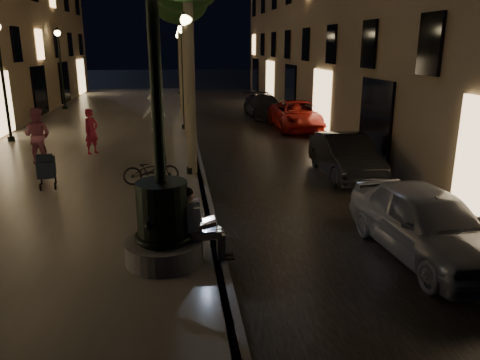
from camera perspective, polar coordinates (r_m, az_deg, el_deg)
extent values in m
plane|color=black|center=(21.27, -5.83, 5.28)|extent=(120.00, 120.00, 0.00)
cube|color=black|center=(21.57, 2.19, 5.53)|extent=(6.00, 45.00, 0.02)
cube|color=#67635B|center=(21.49, -16.60, 5.08)|extent=(8.00, 45.00, 0.20)
cube|color=#59595B|center=(21.25, -5.84, 5.55)|extent=(0.25, 45.00, 0.20)
cylinder|color=#59595B|center=(8.66, -9.21, -8.51)|extent=(1.40, 1.40, 0.40)
cylinder|color=black|center=(8.38, -9.44, -3.84)|extent=(0.90, 0.90, 1.10)
torus|color=black|center=(8.54, -9.30, -6.68)|extent=(1.04, 1.04, 0.10)
torus|color=black|center=(8.25, -9.56, -1.23)|extent=(0.89, 0.89, 0.09)
cylinder|color=black|center=(7.91, -10.16, 10.96)|extent=(0.20, 0.20, 3.20)
cube|color=gray|center=(8.54, -5.58, -6.58)|extent=(0.37, 0.25, 0.19)
cube|color=silver|center=(8.41, -6.08, -4.37)|extent=(0.47, 0.27, 0.59)
sphere|color=tan|center=(8.28, -6.37, -1.89)|extent=(0.22, 0.22, 0.22)
sphere|color=black|center=(8.27, -6.45, -1.62)|extent=(0.22, 0.22, 0.22)
cube|color=gray|center=(8.47, -3.86, -6.75)|extent=(0.48, 0.14, 0.15)
cube|color=gray|center=(8.64, -3.95, -6.27)|extent=(0.48, 0.14, 0.15)
cube|color=gray|center=(8.58, -2.29, -8.20)|extent=(0.14, 0.12, 0.49)
cube|color=gray|center=(8.75, -2.41, -7.69)|extent=(0.14, 0.12, 0.49)
cube|color=black|center=(8.69, -1.58, -9.55)|extent=(0.27, 0.10, 0.03)
cube|color=black|center=(8.86, -1.71, -9.03)|extent=(0.27, 0.10, 0.03)
cube|color=black|center=(8.52, -3.77, -5.98)|extent=(0.25, 0.34, 0.02)
cube|color=black|center=(8.47, -4.92, -5.32)|extent=(0.09, 0.34, 0.22)
cube|color=#B2D6FF|center=(8.47, -4.81, -5.31)|extent=(0.07, 0.31, 0.19)
cylinder|color=#6B604C|center=(13.94, -6.06, 10.79)|extent=(0.28, 0.28, 5.00)
cylinder|color=#6B604C|center=(19.92, -6.54, 12.51)|extent=(0.28, 0.28, 5.10)
cylinder|color=#6B604C|center=(25.91, -7.13, 13.09)|extent=(0.28, 0.28, 4.90)
ellipsoid|color=black|center=(25.97, -7.42, 20.93)|extent=(3.00, 3.00, 2.40)
cylinder|color=#6B604C|center=(31.90, -7.18, 13.91)|extent=(0.28, 0.28, 5.20)
ellipsoid|color=black|center=(31.98, -7.43, 20.55)|extent=(3.00, 3.00, 2.40)
cylinder|color=black|center=(14.36, -5.98, 1.21)|extent=(0.28, 0.28, 0.20)
cylinder|color=black|center=(13.97, -6.23, 9.56)|extent=(0.12, 0.12, 4.40)
sphere|color=#FFD88C|center=(13.90, -6.53, 18.81)|extent=(0.36, 0.36, 0.36)
cone|color=black|center=(13.91, -6.56, 19.84)|extent=(0.30, 0.30, 0.22)
cylinder|color=black|center=(22.19, -6.74, 6.49)|extent=(0.28, 0.28, 0.20)
cylinder|color=black|center=(21.94, -6.92, 11.91)|extent=(0.12, 0.12, 4.40)
sphere|color=#FFD88C|center=(21.89, -7.13, 17.79)|extent=(0.36, 0.36, 0.36)
cone|color=black|center=(21.90, -7.15, 18.44)|extent=(0.30, 0.30, 0.22)
cylinder|color=black|center=(30.11, -7.10, 9.01)|extent=(0.28, 0.28, 0.20)
cylinder|color=black|center=(29.92, -7.25, 13.00)|extent=(0.12, 0.12, 4.40)
sphere|color=#FFD88C|center=(29.89, -7.40, 17.31)|extent=(0.36, 0.36, 0.36)
cone|color=black|center=(29.89, -7.42, 17.79)|extent=(0.30, 0.30, 0.22)
cylinder|color=black|center=(38.06, -7.32, 10.48)|extent=(0.28, 0.28, 0.20)
cylinder|color=black|center=(37.91, -7.44, 13.64)|extent=(0.12, 0.12, 4.40)
sphere|color=#FFD88C|center=(37.89, -7.56, 17.04)|extent=(0.36, 0.36, 0.36)
cone|color=black|center=(37.89, -7.58, 17.41)|extent=(0.30, 0.30, 0.22)
cylinder|color=black|center=(21.30, -26.12, 4.55)|extent=(0.28, 0.28, 0.20)
cylinder|color=black|center=(21.04, -26.83, 10.15)|extent=(0.12, 0.12, 4.40)
cylinder|color=black|center=(30.84, -20.55, 8.29)|extent=(0.28, 0.28, 0.20)
cylinder|color=black|center=(30.66, -20.94, 12.17)|extent=(0.12, 0.12, 4.40)
sphere|color=#FFD88C|center=(30.63, -21.37, 16.36)|extent=(0.36, 0.36, 0.36)
cone|color=black|center=(30.63, -21.42, 16.82)|extent=(0.30, 0.30, 0.22)
cube|color=black|center=(13.82, -22.54, 1.44)|extent=(0.61, 0.85, 0.46)
cube|color=black|center=(13.40, -22.73, 2.35)|extent=(0.44, 0.26, 0.30)
cylinder|color=black|center=(13.65, -23.15, -0.81)|extent=(0.08, 0.21, 0.21)
cylinder|color=black|center=(13.63, -21.60, -0.67)|extent=(0.08, 0.21, 0.21)
cylinder|color=black|center=(14.25, -23.03, -0.13)|extent=(0.08, 0.21, 0.21)
cylinder|color=black|center=(14.23, -21.55, 0.01)|extent=(0.08, 0.21, 0.21)
cylinder|color=black|center=(14.14, -22.65, 3.45)|extent=(0.12, 0.46, 0.28)
imported|color=#9A9BA1|center=(9.71, 21.79, -4.86)|extent=(1.90, 4.17, 1.39)
imported|color=black|center=(14.90, 12.72, 2.85)|extent=(1.55, 4.03, 1.31)
imported|color=maroon|center=(23.14, 7.09, 7.83)|extent=(2.34, 4.94, 1.36)
imported|color=#2C2B30|center=(26.99, 2.93, 9.01)|extent=(2.01, 4.45, 1.27)
imported|color=#C12642|center=(17.61, -17.67, 5.67)|extent=(0.67, 0.70, 1.61)
imported|color=#BF6580|center=(16.77, -23.46, 4.98)|extent=(1.02, 0.88, 1.83)
imported|color=white|center=(22.03, -10.41, 8.20)|extent=(1.24, 1.02, 1.66)
imported|color=black|center=(13.34, -10.79, 1.20)|extent=(1.59, 0.69, 0.81)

